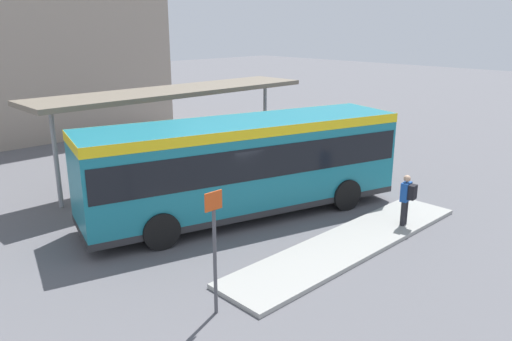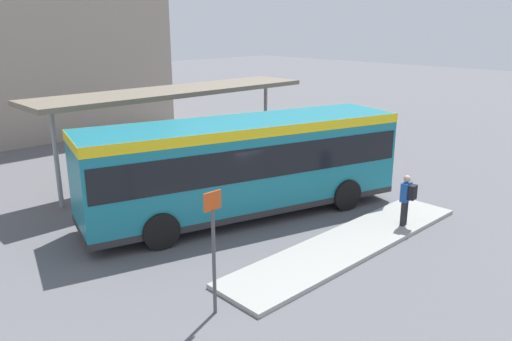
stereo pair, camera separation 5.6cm
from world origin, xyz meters
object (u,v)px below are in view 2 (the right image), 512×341
object	(u,v)px
city_bus	(244,161)
pedestrian_waiting	(407,197)
potted_planter_near_shelter	(109,197)
bicycle_white	(321,152)
bicycle_red	(294,147)
bicycle_black	(309,149)
platform_sign	(214,247)

from	to	relation	value
city_bus	pedestrian_waiting	bearing A→B (deg)	-41.50
city_bus	potted_planter_near_shelter	size ratio (longest dim) A/B	8.63
potted_planter_near_shelter	pedestrian_waiting	bearing A→B (deg)	-50.10
city_bus	bicycle_white	bearing A→B (deg)	35.84
bicycle_red	potted_planter_near_shelter	world-z (taller)	potted_planter_near_shelter
bicycle_white	bicycle_black	xyz separation A→B (m)	(-0.03, 0.75, 0.01)
pedestrian_waiting	bicycle_red	xyz separation A→B (m)	(4.26, 8.47, -0.68)
city_bus	bicycle_white	world-z (taller)	city_bus
potted_planter_near_shelter	bicycle_black	bearing A→B (deg)	2.68
pedestrian_waiting	bicycle_white	world-z (taller)	pedestrian_waiting
bicycle_white	platform_sign	size ratio (longest dim) A/B	0.62
city_bus	bicycle_white	xyz separation A→B (m)	(7.27, 2.72, -1.46)
bicycle_white	city_bus	bearing A→B (deg)	-77.98
bicycle_red	pedestrian_waiting	bearing A→B (deg)	-27.76
city_bus	pedestrian_waiting	distance (m)	5.15
platform_sign	bicycle_black	bearing A→B (deg)	32.21
platform_sign	pedestrian_waiting	bearing A→B (deg)	-3.12
bicycle_black	bicycle_red	size ratio (longest dim) A/B	1.09
potted_planter_near_shelter	platform_sign	bearing A→B (deg)	-99.34
bicycle_black	potted_planter_near_shelter	size ratio (longest dim) A/B	1.45
city_bus	bicycle_red	size ratio (longest dim) A/B	6.53
pedestrian_waiting	bicycle_black	distance (m)	8.94
bicycle_black	platform_sign	xyz separation A→B (m)	(-11.63, -7.33, 1.17)
bicycle_white	platform_sign	xyz separation A→B (m)	(-11.66, -6.58, 1.18)
city_bus	bicycle_white	distance (m)	7.90
pedestrian_waiting	bicycle_white	distance (m)	8.32
city_bus	platform_sign	size ratio (longest dim) A/B	3.83
bicycle_black	bicycle_red	bearing A→B (deg)	-172.17
city_bus	platform_sign	distance (m)	5.85
bicycle_black	bicycle_red	xyz separation A→B (m)	(-0.20, 0.75, -0.03)
city_bus	bicycle_black	distance (m)	8.16
pedestrian_waiting	bicycle_red	size ratio (longest dim) A/B	0.97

